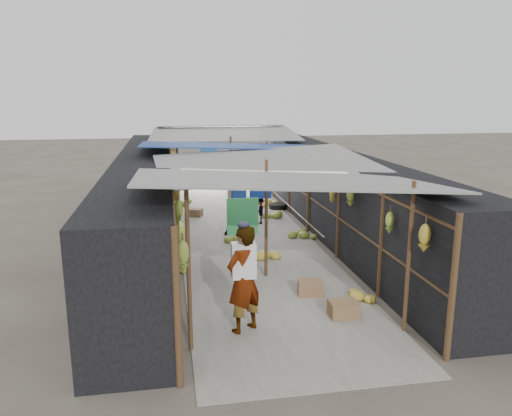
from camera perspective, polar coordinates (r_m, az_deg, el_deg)
ground at (r=8.50m, az=5.21°, el=-14.81°), size 80.00×80.00×0.00m
aisle_slab at (r=14.45m, az=-1.56°, el=-2.92°), size 3.60×16.00×0.02m
stall_left at (r=14.05m, az=-12.55°, el=1.10°), size 1.40×15.00×2.30m
stall_right at (r=14.81m, az=8.80°, el=1.86°), size 1.40×15.00×2.30m
crate_near at (r=9.31m, az=9.94°, el=-11.35°), size 0.52×0.42×0.30m
crate_mid at (r=10.19m, az=6.22°, el=-9.09°), size 0.55×0.47×0.29m
crate_back at (r=16.52m, az=-6.93°, el=-0.54°), size 0.52×0.48×0.27m
black_basin at (r=17.54m, az=2.50°, el=0.19°), size 0.61×0.61×0.18m
vendor_elderly at (r=8.38m, az=-1.42°, el=-8.17°), size 0.81×0.74×1.87m
shopper_blue at (r=14.16m, az=-1.97°, el=0.50°), size 0.92×0.73×1.82m
vendor_seated at (r=15.39m, az=0.43°, el=-0.33°), size 0.33×0.56×0.85m
market_canopy at (r=14.31m, az=-1.71°, el=6.71°), size 5.62×15.20×2.77m
hanging_bananas at (r=14.01m, az=-1.41°, el=3.39°), size 3.96×13.88×0.81m
floor_bananas at (r=14.85m, az=-1.06°, el=-1.88°), size 3.92×9.69×0.34m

